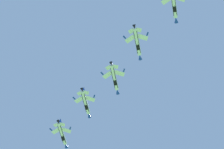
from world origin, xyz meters
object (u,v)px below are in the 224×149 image
fighter_jet_lead (62,134)px  fighter_jet_right_outer (174,4)px  fighter_jet_right_wing (114,78)px  fighter_jet_left_outer (137,42)px  fighter_jet_left_wing (86,103)px

fighter_jet_lead → fighter_jet_right_outer: bearing=-41.8°
fighter_jet_lead → fighter_jet_right_outer: 78.47m
fighter_jet_lead → fighter_jet_right_wing: size_ratio=1.00×
fighter_jet_right_outer → fighter_jet_left_outer: bearing=141.7°
fighter_jet_right_wing → fighter_jet_left_outer: fighter_jet_left_outer is taller
fighter_jet_lead → fighter_jet_left_wing: (8.80, -16.53, 3.29)m
fighter_jet_lead → fighter_jet_left_wing: bearing=-42.4°
fighter_jet_left_outer → fighter_jet_right_wing: bearing=131.2°
fighter_jet_lead → fighter_jet_left_outer: fighter_jet_left_outer is taller
fighter_jet_left_wing → fighter_jet_right_outer: (28.87, -52.29, -1.50)m
fighter_jet_right_wing → fighter_jet_right_outer: fighter_jet_right_outer is taller
fighter_jet_right_wing → fighter_jet_left_outer: (6.87, -17.27, 1.46)m
fighter_jet_left_wing → fighter_jet_lead: bearing=137.6°
fighter_jet_left_wing → fighter_jet_right_outer: size_ratio=1.00×
fighter_jet_lead → fighter_jet_left_wing: fighter_jet_left_wing is taller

